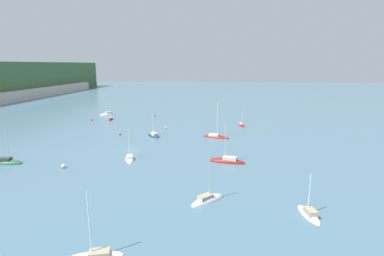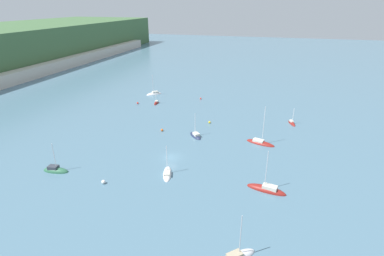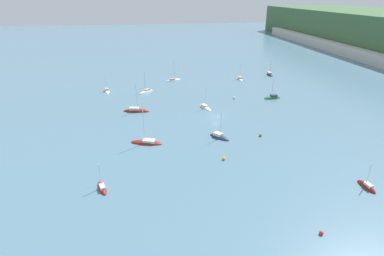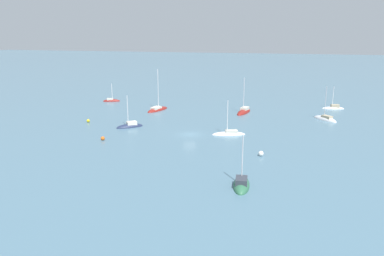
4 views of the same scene
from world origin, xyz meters
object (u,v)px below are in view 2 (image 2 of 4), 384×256
object	(u,v)px
sailboat_3	(260,143)
mooring_buoy_3	(138,103)
sailboat_0	(56,171)
sailboat_2	(156,103)
sailboat_10	(196,136)
mooring_buoy_2	(210,122)
sailboat_11	(154,94)
mooring_buoy_4	(162,130)
sailboat_7	(292,123)
mooring_buoy_1	(201,98)
mooring_buoy_0	(103,182)
sailboat_5	(167,174)
sailboat_4	(267,190)

from	to	relation	value
sailboat_3	mooring_buoy_3	size ratio (longest dim) A/B	16.27
sailboat_0	sailboat_2	bearing A→B (deg)	81.01
sailboat_0	mooring_buoy_3	distance (m)	51.41
sailboat_3	sailboat_10	bearing A→B (deg)	-161.96
mooring_buoy_2	sailboat_11	bearing A→B (deg)	49.56
mooring_buoy_4	sailboat_7	bearing A→B (deg)	-65.58
sailboat_3	sailboat_10	size ratio (longest dim) A/B	1.50
mooring_buoy_1	mooring_buoy_2	world-z (taller)	mooring_buoy_2
mooring_buoy_3	sailboat_10	bearing A→B (deg)	-127.95
mooring_buoy_0	sailboat_7	bearing A→B (deg)	-39.97
mooring_buoy_3	mooring_buoy_4	world-z (taller)	mooring_buoy_4
mooring_buoy_0	mooring_buoy_4	bearing A→B (deg)	-3.28
sailboat_2	sailboat_3	world-z (taller)	sailboat_3
mooring_buoy_1	mooring_buoy_4	size ratio (longest dim) A/B	0.86
sailboat_2	mooring_buoy_4	world-z (taller)	sailboat_2
sailboat_0	sailboat_2	xyz separation A→B (m)	(53.86, -3.24, -0.03)
sailboat_3	mooring_buoy_2	bearing A→B (deg)	164.53
sailboat_2	mooring_buoy_3	bearing A→B (deg)	-74.98
sailboat_11	sailboat_10	bearing A→B (deg)	86.27
sailboat_2	sailboat_5	xyz separation A→B (m)	(-47.94, -22.36, 0.02)
sailboat_4	sailboat_7	distance (m)	41.12
sailboat_7	sailboat_10	size ratio (longest dim) A/B	0.77
sailboat_5	sailboat_7	size ratio (longest dim) A/B	1.28
sailboat_4	mooring_buoy_3	size ratio (longest dim) A/B	13.92
sailboat_2	sailboat_11	world-z (taller)	sailboat_11
sailboat_7	mooring_buoy_3	distance (m)	57.45
sailboat_0	sailboat_11	size ratio (longest dim) A/B	0.86
sailboat_7	sailboat_11	xyz separation A→B (m)	(18.72, 56.13, 0.03)
sailboat_2	sailboat_4	world-z (taller)	sailboat_4
mooring_buoy_3	mooring_buoy_0	bearing A→B (deg)	-162.08
mooring_buoy_0	mooring_buoy_1	xyz separation A→B (m)	(65.48, -4.97, -0.11)
sailboat_5	mooring_buoy_3	distance (m)	53.89
sailboat_4	sailboat_10	world-z (taller)	sailboat_4
sailboat_4	mooring_buoy_4	bearing A→B (deg)	-24.14
mooring_buoy_2	mooring_buoy_4	bearing A→B (deg)	129.59
sailboat_3	sailboat_11	distance (m)	59.87
mooring_buoy_1	mooring_buoy_4	bearing A→B (deg)	174.73
sailboat_2	sailboat_3	distance (m)	48.85
sailboat_2	sailboat_5	world-z (taller)	sailboat_5
sailboat_0	mooring_buoy_3	xyz separation A→B (m)	(51.30, 3.48, 0.25)
mooring_buoy_2	sailboat_5	bearing A→B (deg)	176.07
sailboat_2	sailboat_3	xyz separation A→B (m)	(-25.40, -41.72, 0.03)
sailboat_5	mooring_buoy_0	distance (m)	14.13
mooring_buoy_0	mooring_buoy_1	distance (m)	65.67
mooring_buoy_2	mooring_buoy_3	world-z (taller)	mooring_buoy_2
sailboat_2	mooring_buoy_3	size ratio (longest dim) A/B	8.55
sailboat_11	mooring_buoy_2	distance (m)	39.76
mooring_buoy_1	mooring_buoy_3	distance (m)	25.43
sailboat_11	mooring_buoy_3	distance (m)	13.88
sailboat_10	mooring_buoy_1	size ratio (longest dim) A/B	11.96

